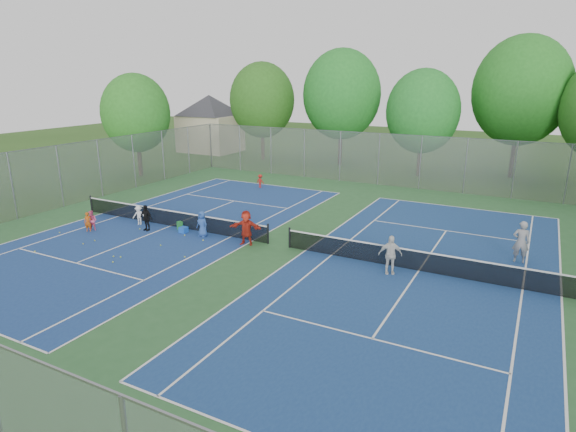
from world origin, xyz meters
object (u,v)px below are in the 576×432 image
object	(u,v)px
ball_crate	(183,230)
ball_hopper	(180,226)
net_left	(170,219)
net_right	(420,261)
instructor	(521,242)

from	to	relation	value
ball_crate	ball_hopper	world-z (taller)	ball_hopper
ball_crate	ball_hopper	size ratio (longest dim) A/B	0.80
net_left	net_right	xyz separation A→B (m)	(14.00, 0.00, 0.00)
net_right	ball_hopper	bearing A→B (deg)	-178.80
net_left	ball_hopper	size ratio (longest dim) A/B	27.00
net_right	ball_crate	bearing A→B (deg)	-177.25
net_left	ball_crate	distance (m)	1.57
net_right	ball_crate	world-z (taller)	net_right
ball_crate	instructor	distance (m)	16.81
ball_crate	ball_hopper	bearing A→B (deg)	147.70
net_left	instructor	world-z (taller)	instructor
instructor	ball_hopper	bearing A→B (deg)	5.87
net_right	instructor	xyz separation A→B (m)	(3.78, 3.17, 0.53)
ball_hopper	net_right	bearing A→B (deg)	1.20
net_right	instructor	distance (m)	4.96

